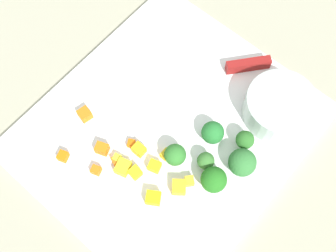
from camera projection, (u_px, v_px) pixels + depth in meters
ground_plane at (168, 131)px, 0.67m from camera, size 4.00×4.00×0.00m
cutting_board at (168, 130)px, 0.66m from camera, size 0.42×0.37×0.01m
prep_bowl at (279, 107)px, 0.65m from camera, size 0.11×0.11×0.05m
chef_knife at (202, 73)px, 0.69m from camera, size 0.29×0.24×0.02m
carrot_dice_0 at (102, 149)px, 0.64m from camera, size 0.02×0.02×0.02m
carrot_dice_1 at (96, 170)px, 0.63m from camera, size 0.02×0.02×0.01m
carrot_dice_2 at (116, 160)px, 0.63m from camera, size 0.02×0.02×0.01m
carrot_dice_3 at (85, 114)px, 0.66m from camera, size 0.02×0.02×0.02m
carrot_dice_4 at (131, 144)px, 0.64m from camera, size 0.02×0.02×0.01m
carrot_dice_5 at (63, 156)px, 0.63m from camera, size 0.02×0.02×0.01m
pepper_dice_0 at (117, 158)px, 0.63m from camera, size 0.01×0.01×0.01m
pepper_dice_1 at (155, 166)px, 0.63m from camera, size 0.02×0.02×0.01m
pepper_dice_2 at (139, 150)px, 0.64m from camera, size 0.02×0.02×0.02m
pepper_dice_3 at (189, 181)px, 0.62m from camera, size 0.02×0.02×0.01m
pepper_dice_4 at (135, 173)px, 0.62m from camera, size 0.02×0.02×0.01m
pepper_dice_5 at (166, 154)px, 0.64m from camera, size 0.02×0.01×0.01m
pepper_dice_6 at (123, 167)px, 0.63m from camera, size 0.03×0.02×0.02m
pepper_dice_7 at (179, 187)px, 0.61m from camera, size 0.03×0.03×0.02m
pepper_dice_8 at (153, 198)px, 0.61m from camera, size 0.03×0.03×0.02m
broccoli_floret_0 at (245, 140)px, 0.63m from camera, size 0.03×0.03×0.04m
broccoli_floret_1 at (242, 163)px, 0.61m from camera, size 0.04×0.04×0.04m
broccoli_floret_2 at (213, 133)px, 0.63m from camera, size 0.03×0.03×0.04m
broccoli_floret_3 at (206, 161)px, 0.62m from camera, size 0.03×0.03×0.03m
broccoli_floret_4 at (214, 180)px, 0.60m from camera, size 0.04×0.04×0.04m
broccoli_floret_5 at (175, 155)px, 0.62m from camera, size 0.03×0.03×0.04m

